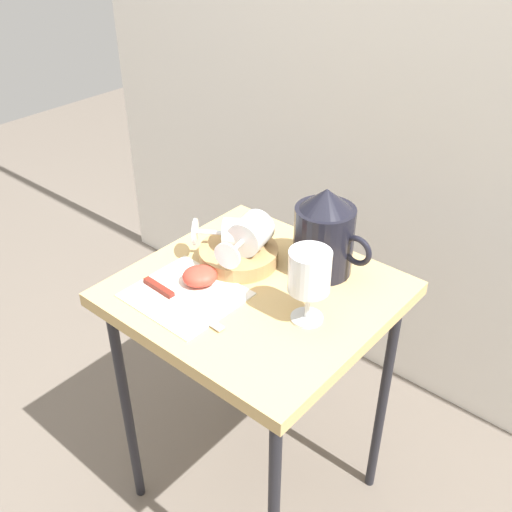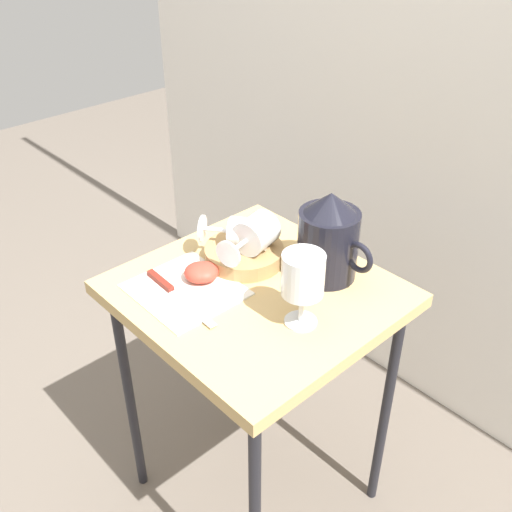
# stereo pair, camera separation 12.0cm
# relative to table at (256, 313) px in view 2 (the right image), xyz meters

# --- Properties ---
(ground_plane) EXTENTS (6.00, 6.00, 0.00)m
(ground_plane) POSITION_rel_table_xyz_m (0.00, 0.00, -0.60)
(ground_plane) COLOR #665B51
(curtain_drape) EXTENTS (2.40, 0.03, 2.27)m
(curtain_drape) POSITION_rel_table_xyz_m (0.00, 0.64, 0.53)
(curtain_drape) COLOR silver
(curtain_drape) RESTS_ON ground_plane
(table) EXTENTS (0.53, 0.50, 0.67)m
(table) POSITION_rel_table_xyz_m (0.00, 0.00, 0.00)
(table) COLOR tan
(table) RESTS_ON ground_plane
(linen_napkin) EXTENTS (0.22, 0.20, 0.00)m
(linen_napkin) POSITION_rel_table_xyz_m (-0.09, -0.11, 0.07)
(linen_napkin) COLOR silver
(linen_napkin) RESTS_ON table
(basket_tray) EXTENTS (0.18, 0.18, 0.03)m
(basket_tray) POSITION_rel_table_xyz_m (-0.09, 0.05, 0.08)
(basket_tray) COLOR #AD8451
(basket_tray) RESTS_ON table
(pitcher) EXTENTS (0.18, 0.13, 0.20)m
(pitcher) POSITION_rel_table_xyz_m (0.07, 0.14, 0.15)
(pitcher) COLOR black
(pitcher) RESTS_ON table
(wine_glass_upright) EXTENTS (0.08, 0.08, 0.15)m
(wine_glass_upright) POSITION_rel_table_xyz_m (0.14, -0.01, 0.17)
(wine_glass_upright) COLOR silver
(wine_glass_upright) RESTS_ON table
(wine_glass_tipped_near) EXTENTS (0.10, 0.15, 0.08)m
(wine_glass_tipped_near) POSITION_rel_table_xyz_m (-0.07, 0.06, 0.14)
(wine_glass_tipped_near) COLOR silver
(wine_glass_tipped_near) RESTS_ON basket_tray
(wine_glass_tipped_far) EXTENTS (0.16, 0.14, 0.07)m
(wine_glass_tipped_far) POSITION_rel_table_xyz_m (-0.09, 0.06, 0.14)
(wine_glass_tipped_far) COLOR silver
(wine_glass_tipped_far) RESTS_ON basket_tray
(apple_half_left) EXTENTS (0.07, 0.07, 0.04)m
(apple_half_left) POSITION_rel_table_xyz_m (-0.10, -0.07, 0.09)
(apple_half_left) COLOR #CC3D2D
(apple_half_left) RESTS_ON linen_napkin
(apple_half_right) EXTENTS (0.07, 0.07, 0.04)m
(apple_half_right) POSITION_rel_table_xyz_m (-0.09, -0.06, 0.09)
(apple_half_right) COLOR #CC3D2D
(apple_half_right) RESTS_ON linen_napkin
(knife) EXTENTS (0.23, 0.03, 0.01)m
(knife) POSITION_rel_table_xyz_m (-0.11, -0.14, 0.08)
(knife) COLOR silver
(knife) RESTS_ON linen_napkin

